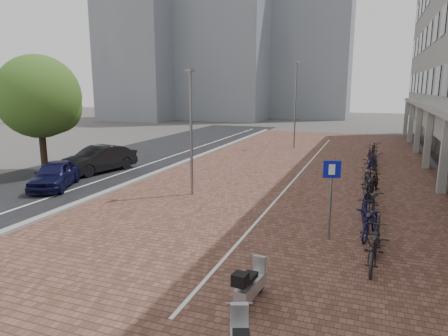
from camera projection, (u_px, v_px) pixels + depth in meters
ground at (152, 250)px, 11.60m from camera, size 140.00×140.00×0.00m
plaza_brick at (296, 173)px, 21.93m from camera, size 14.50×42.00×0.04m
street_asphalt at (126, 161)px, 25.70m from camera, size 8.00×50.00×0.03m
curb at (180, 164)px, 24.35m from camera, size 0.35×42.00×0.14m
lane_line at (153, 162)px, 25.01m from camera, size 0.12×44.00×0.00m
parking_line at (300, 173)px, 21.85m from camera, size 0.10×30.00×0.00m
bg_towers at (235, 23)px, 58.68m from camera, size 33.00×23.00×32.00m
car_navy at (55, 175)px, 18.65m from camera, size 2.90×4.06×1.28m
car_dark at (99, 159)px, 22.10m from camera, size 2.48×4.68×1.47m
scooter_front at (251, 283)px, 8.66m from camera, size 0.59×1.41×0.94m
parking_sign at (331, 187)px, 12.01m from camera, size 0.51×0.20×2.51m
lamp_near at (191, 135)px, 17.03m from camera, size 0.12×0.12×5.33m
lamp_far at (295, 106)px, 30.40m from camera, size 0.12×0.12×6.50m
street_tree at (42, 99)px, 21.12m from camera, size 4.36×4.36×6.34m
bike_row at (372, 176)px, 18.84m from camera, size 1.27×20.40×1.05m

